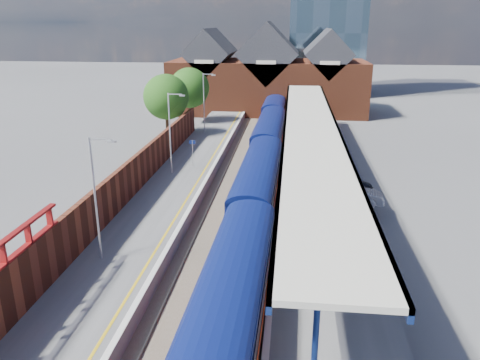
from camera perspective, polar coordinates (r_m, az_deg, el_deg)
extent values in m
plane|color=#5B5B5E|center=(48.60, 1.54, 2.41)|extent=(240.00, 240.00, 0.00)
cube|color=#473D33|center=(39.13, 0.30, -1.63)|extent=(6.00, 76.00, 0.06)
cube|color=slate|center=(39.38, -2.92, -1.38)|extent=(0.07, 76.00, 0.14)
cube|color=slate|center=(39.19, -0.84, -1.46)|extent=(0.07, 76.00, 0.14)
cube|color=slate|center=(39.03, 1.44, -1.55)|extent=(0.07, 76.00, 0.14)
cube|color=slate|center=(38.95, 3.55, -1.63)|extent=(0.07, 76.00, 0.14)
cube|color=#565659|center=(39.89, -7.58, -0.68)|extent=(5.00, 76.00, 1.00)
cube|color=#565659|center=(38.84, 9.14, -1.30)|extent=(6.00, 76.00, 1.00)
cube|color=silver|center=(39.23, -4.28, -0.09)|extent=(0.30, 76.00, 0.05)
cube|color=silver|center=(38.61, 4.95, -0.42)|extent=(0.30, 76.00, 0.05)
cube|color=yellow|center=(39.35, -5.14, -0.08)|extent=(0.14, 76.00, 0.01)
cube|color=#0C1756|center=(21.37, -1.03, -14.56)|extent=(3.09, 16.05, 2.50)
cube|color=#0C1756|center=(20.71, -1.05, -11.66)|extent=(3.09, 16.05, 0.60)
cube|color=#0C1756|center=(36.34, 2.29, -0.14)|extent=(3.09, 16.05, 2.50)
cube|color=#0C1756|center=(35.96, 2.32, 1.75)|extent=(3.09, 16.05, 0.60)
cube|color=#0C1756|center=(52.30, 3.61, 5.70)|extent=(3.09, 16.05, 2.50)
cube|color=#0C1756|center=(52.04, 3.64, 7.04)|extent=(3.09, 16.05, 0.60)
cube|color=#0C1756|center=(68.57, 4.32, 8.79)|extent=(3.09, 16.05, 2.50)
cube|color=#0C1756|center=(68.37, 4.35, 9.82)|extent=(3.09, 16.05, 0.60)
cube|color=black|center=(44.24, 1.24, 3.93)|extent=(0.04, 60.54, 0.70)
cube|color=#F4440F|center=(44.46, 1.22, 2.93)|extent=(0.03, 55.27, 0.30)
cube|color=red|center=(44.53, 1.21, 2.62)|extent=(0.03, 55.27, 0.30)
cube|color=black|center=(74.36, 4.46, 8.31)|extent=(2.00, 2.40, 0.60)
cylinder|color=#0E1F53|center=(17.95, 9.26, -17.46)|extent=(0.24, 0.24, 4.20)
cylinder|color=#0E1F53|center=(22.18, 8.69, -9.84)|extent=(0.24, 0.24, 4.20)
cylinder|color=#0E1F53|center=(26.68, 8.33, -4.73)|extent=(0.24, 0.24, 4.20)
cylinder|color=#0E1F53|center=(31.34, 8.08, -1.11)|extent=(0.24, 0.24, 4.20)
cylinder|color=#0E1F53|center=(36.08, 7.89, 1.56)|extent=(0.24, 0.24, 4.20)
cylinder|color=#0E1F53|center=(40.89, 7.75, 3.61)|extent=(0.24, 0.24, 4.20)
cylinder|color=#0E1F53|center=(45.74, 7.64, 5.22)|extent=(0.24, 0.24, 4.20)
cylinder|color=#0E1F53|center=(50.62, 7.54, 6.53)|extent=(0.24, 0.24, 4.20)
cylinder|color=#0E1F53|center=(55.52, 7.47, 7.60)|extent=(0.24, 0.24, 4.20)
cylinder|color=#0E1F53|center=(60.43, 7.40, 8.51)|extent=(0.24, 0.24, 4.20)
cube|color=beige|center=(39.41, 8.65, 6.36)|extent=(4.50, 52.00, 0.25)
cube|color=#0E1F53|center=(39.41, 5.50, 6.27)|extent=(0.20, 52.00, 0.55)
cube|color=#0E1F53|center=(39.59, 11.76, 6.02)|extent=(0.20, 52.00, 0.55)
cylinder|color=#A5A8AA|center=(26.38, -17.21, -2.40)|extent=(0.12, 0.12, 7.00)
cube|color=#A5A8AA|center=(25.17, -16.68, 4.77)|extent=(1.20, 0.08, 0.08)
cube|color=#A5A8AA|center=(24.97, -15.39, 4.54)|extent=(0.45, 0.18, 0.12)
cylinder|color=#A5A8AA|center=(40.89, -8.53, 5.59)|extent=(0.12, 0.12, 7.00)
cube|color=#A5A8AA|center=(40.12, -7.92, 10.32)|extent=(1.20, 0.08, 0.08)
cube|color=#A5A8AA|center=(39.99, -7.07, 10.18)|extent=(0.45, 0.18, 0.12)
cylinder|color=#A5A8AA|center=(56.21, -4.42, 9.29)|extent=(0.12, 0.12, 7.00)
cube|color=#A5A8AA|center=(55.66, -3.89, 12.74)|extent=(1.20, 0.08, 0.08)
cube|color=#A5A8AA|center=(55.56, -3.26, 12.64)|extent=(0.45, 0.18, 0.12)
cylinder|color=#A5A8AA|center=(42.98, -5.79, 3.25)|extent=(0.08, 0.08, 2.50)
cube|color=#0C194C|center=(42.71, -5.83, 4.61)|extent=(0.55, 0.06, 0.35)
cube|color=brown|center=(34.62, -14.23, -0.82)|extent=(0.35, 50.00, 2.80)
cube|color=maroon|center=(22.39, -26.95, -8.08)|extent=(0.30, 0.12, 1.00)
cube|color=maroon|center=(23.90, -24.42, -6.03)|extent=(0.30, 0.12, 1.00)
cube|color=maroon|center=(25.48, -22.21, -4.22)|extent=(0.30, 0.12, 1.00)
cube|color=brown|center=(75.21, 3.41, 11.30)|extent=(30.00, 12.00, 8.00)
cube|color=#232328|center=(75.73, -3.58, 15.30)|extent=(7.13, 12.00, 7.13)
cube|color=#232328|center=(74.73, 3.48, 15.26)|extent=(9.16, 12.00, 9.16)
cube|color=#232328|center=(74.81, 10.63, 14.99)|extent=(7.13, 12.00, 7.13)
cube|color=beige|center=(69.85, -4.43, 14.18)|extent=(2.80, 0.15, 0.50)
cube|color=beige|center=(68.77, 3.19, 14.14)|extent=(2.80, 0.15, 0.50)
cube|color=beige|center=(68.86, 10.92, 13.85)|extent=(2.80, 0.15, 0.50)
cylinder|color=#382314|center=(55.65, -8.81, 6.41)|extent=(0.44, 0.44, 4.00)
sphere|color=#1C4512|center=(55.02, -9.00, 9.97)|extent=(5.20, 5.20, 5.20)
sphere|color=#1C4512|center=(54.45, -8.27, 9.17)|extent=(3.20, 3.20, 3.20)
cylinder|color=#382314|center=(63.03, -6.07, 7.96)|extent=(0.44, 0.44, 4.00)
sphere|color=#1C4512|center=(62.48, -6.18, 11.11)|extent=(5.20, 5.20, 5.20)
sphere|color=#1C4512|center=(61.92, -5.52, 10.41)|extent=(3.20, 3.20, 3.20)
imported|color=maroon|center=(26.05, 12.09, -9.18)|extent=(3.83, 1.99, 1.25)
imported|color=#BCBAC0|center=(35.05, 13.58, -1.69)|extent=(4.53, 1.89, 1.45)
imported|color=black|center=(37.16, 12.81, -0.62)|extent=(4.62, 2.76, 1.25)
imported|color=navy|center=(38.94, 11.43, 0.37)|extent=(4.59, 2.25, 1.25)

